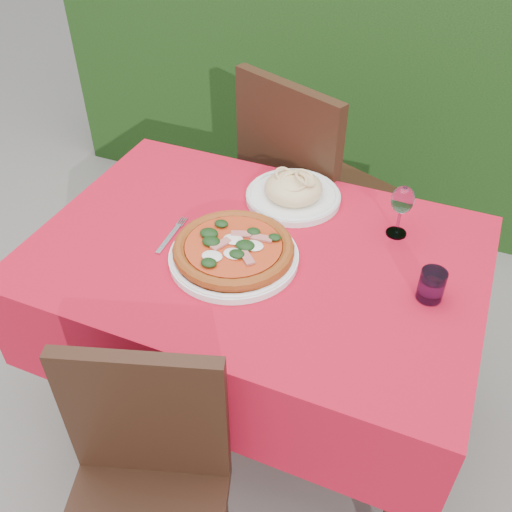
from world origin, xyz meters
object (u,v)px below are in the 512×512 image
at_px(chair_far, 305,184).
at_px(wine_glass, 402,202).
at_px(pizza_plate, 234,251).
at_px(fork, 169,239).
at_px(pasta_plate, 293,192).
at_px(water_glass, 431,286).
at_px(chair_near, 144,489).

relative_size(chair_far, wine_glass, 6.25).
height_order(pizza_plate, fork, pizza_plate).
distance_m(pasta_plate, fork, 0.42).
bearing_deg(water_glass, chair_far, 130.85).
bearing_deg(chair_near, wine_glass, 48.55).
bearing_deg(pizza_plate, wine_glass, 36.66).
bearing_deg(pasta_plate, pizza_plate, -98.59).
xyz_separation_m(pasta_plate, wine_glass, (0.34, -0.05, 0.08)).
bearing_deg(pasta_plate, chair_far, 101.74).
bearing_deg(chair_near, pizza_plate, 73.86).
xyz_separation_m(chair_far, wine_glass, (0.41, -0.40, 0.28)).
relative_size(chair_far, water_glass, 11.68).
bearing_deg(pasta_plate, chair_near, -92.08).
bearing_deg(water_glass, pasta_plate, 149.30).
bearing_deg(water_glass, pizza_plate, -173.75).
height_order(chair_far, pasta_plate, chair_far).
distance_m(pizza_plate, wine_glass, 0.49).
bearing_deg(wine_glass, pizza_plate, -143.34).
bearing_deg(fork, wine_glass, 22.02).
bearing_deg(chair_near, pasta_plate, 69.93).
relative_size(chair_far, pizza_plate, 2.83).
xyz_separation_m(water_glass, wine_glass, (-0.13, 0.23, 0.07)).
height_order(chair_far, water_glass, chair_far).
height_order(chair_near, fork, chair_near).
relative_size(pizza_plate, pasta_plate, 1.20).
xyz_separation_m(chair_far, pizza_plate, (0.02, -0.69, 0.20)).
xyz_separation_m(pasta_plate, water_glass, (0.47, -0.28, 0.01)).
height_order(water_glass, fork, water_glass).
bearing_deg(wine_glass, water_glass, -60.01).
xyz_separation_m(chair_far, water_glass, (0.54, -0.63, 0.21)).
distance_m(chair_far, wine_glass, 0.64).
bearing_deg(chair_near, chair_far, 73.83).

